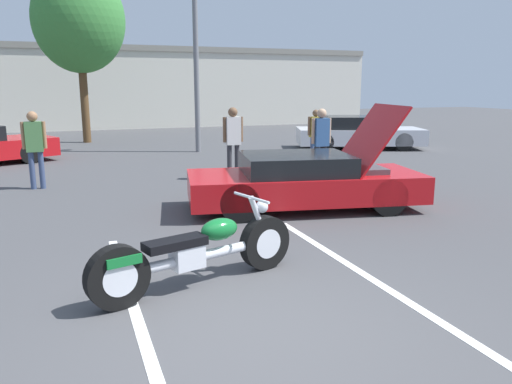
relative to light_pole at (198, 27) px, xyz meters
name	(u,v)px	position (x,y,z in m)	size (l,w,h in m)	color
ground_plane	(254,332)	(-2.87, -13.14, -4.26)	(80.00, 80.00, 0.00)	#474749
parking_stripe_middle	(135,311)	(-3.88, -12.27, -4.26)	(0.12, 5.11, 0.01)	white
parking_stripe_back	(366,275)	(-1.07, -12.27, -4.26)	(0.12, 5.11, 0.01)	white
far_building	(93,85)	(-2.87, 12.39, -1.93)	(32.00, 4.20, 4.40)	beige
light_pole	(198,27)	(0.00, 0.00, 0.00)	(1.21, 0.28, 7.76)	slate
tree_background	(79,20)	(-3.64, 4.54, 0.56)	(3.57, 3.57, 6.90)	brown
motorcycle	(197,253)	(-3.10, -11.85, -3.85)	(2.59, 1.00, 0.98)	black
show_car_hood_open	(306,181)	(-0.23, -8.88, -3.72)	(4.62, 2.55, 1.95)	red
parked_car_right_row	(358,133)	(5.75, -1.20, -3.69)	(4.93, 3.29, 1.20)	silver
spectator_near_motorcycle	(321,138)	(1.39, -6.43, -3.21)	(0.52, 0.23, 1.77)	#333338
spectator_by_show_car	(34,143)	(-5.11, -5.04, -3.22)	(0.52, 0.23, 1.75)	#38476B
spectator_midground	(316,131)	(2.64, -3.71, -3.32)	(0.52, 0.21, 1.60)	#38476B
spectator_far_lot	(233,136)	(-0.56, -5.47, -3.19)	(0.52, 0.23, 1.79)	#333338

